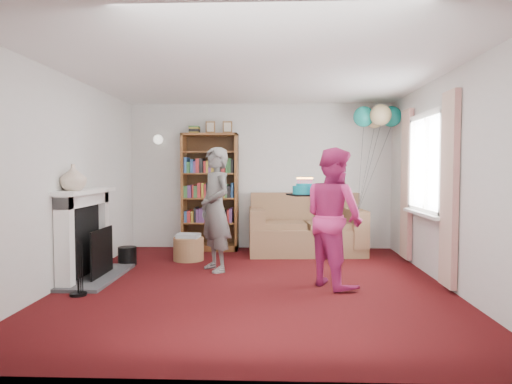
{
  "coord_description": "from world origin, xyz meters",
  "views": [
    {
      "loc": [
        0.23,
        -5.41,
        1.39
      ],
      "look_at": [
        -0.0,
        0.6,
        1.07
      ],
      "focal_mm": 32.0,
      "sensor_mm": 36.0,
      "label": 1
    }
  ],
  "objects_px": {
    "birthday_cake": "(305,190)",
    "person_striped": "(215,209)",
    "bookcase": "(210,193)",
    "person_magenta": "(334,217)",
    "sofa": "(306,231)"
  },
  "relations": [
    {
      "from": "birthday_cake",
      "to": "person_striped",
      "type": "bearing_deg",
      "value": 158.73
    },
    {
      "from": "bookcase",
      "to": "person_striped",
      "type": "relative_size",
      "value": 1.31
    },
    {
      "from": "birthday_cake",
      "to": "bookcase",
      "type": "bearing_deg",
      "value": 125.18
    },
    {
      "from": "bookcase",
      "to": "birthday_cake",
      "type": "relative_size",
      "value": 6.06
    },
    {
      "from": "bookcase",
      "to": "person_magenta",
      "type": "distance_m",
      "value": 2.95
    },
    {
      "from": "sofa",
      "to": "person_striped",
      "type": "xyz_separation_m",
      "value": [
        -1.31,
        -1.39,
        0.48
      ]
    },
    {
      "from": "bookcase",
      "to": "birthday_cake",
      "type": "height_order",
      "value": "bookcase"
    },
    {
      "from": "sofa",
      "to": "birthday_cake",
      "type": "xyz_separation_m",
      "value": [
        -0.14,
        -1.84,
        0.76
      ]
    },
    {
      "from": "sofa",
      "to": "person_magenta",
      "type": "height_order",
      "value": "person_magenta"
    },
    {
      "from": "person_striped",
      "to": "person_magenta",
      "type": "distance_m",
      "value": 1.66
    },
    {
      "from": "bookcase",
      "to": "person_striped",
      "type": "height_order",
      "value": "bookcase"
    },
    {
      "from": "person_striped",
      "to": "bookcase",
      "type": "bearing_deg",
      "value": 156.91
    },
    {
      "from": "bookcase",
      "to": "sofa",
      "type": "xyz_separation_m",
      "value": [
        1.6,
        -0.23,
        -0.61
      ]
    },
    {
      "from": "sofa",
      "to": "birthday_cake",
      "type": "bearing_deg",
      "value": -97.95
    },
    {
      "from": "sofa",
      "to": "bookcase",
      "type": "bearing_deg",
      "value": 168.39
    }
  ]
}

